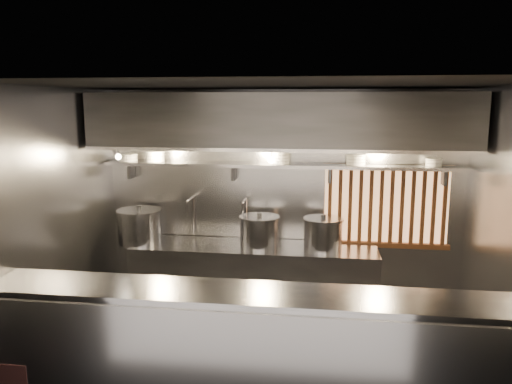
% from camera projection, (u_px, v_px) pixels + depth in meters
% --- Properties ---
extents(floor, '(4.50, 4.50, 0.00)m').
position_uv_depth(floor, '(268.00, 362.00, 5.15)').
color(floor, black).
rests_on(floor, ground).
extents(ceiling, '(4.50, 4.50, 0.00)m').
position_uv_depth(ceiling, '(269.00, 85.00, 4.66)').
color(ceiling, black).
rests_on(ceiling, wall_back).
extents(wall_back, '(4.50, 0.00, 4.50)m').
position_uv_depth(wall_back, '(281.00, 201.00, 6.37)').
color(wall_back, gray).
rests_on(wall_back, floor).
extents(wall_left, '(0.00, 3.00, 3.00)m').
position_uv_depth(wall_left, '(54.00, 223.00, 5.21)').
color(wall_left, gray).
rests_on(wall_left, floor).
extents(wall_right, '(0.00, 3.00, 3.00)m').
position_uv_depth(wall_right, '(510.00, 239.00, 4.60)').
color(wall_right, gray).
rests_on(wall_right, floor).
extents(serving_counter, '(4.50, 0.56, 1.13)m').
position_uv_depth(serving_counter, '(255.00, 357.00, 4.11)').
color(serving_counter, '#97979C').
rests_on(serving_counter, floor).
extents(cooking_bench, '(3.00, 0.70, 0.90)m').
position_uv_depth(cooking_bench, '(254.00, 281.00, 6.21)').
color(cooking_bench, '#97979C').
rests_on(cooking_bench, floor).
extents(bowl_shelf, '(4.40, 0.34, 0.04)m').
position_uv_depth(bowl_shelf, '(280.00, 165.00, 6.11)').
color(bowl_shelf, '#97979C').
rests_on(bowl_shelf, wall_back).
extents(exhaust_hood, '(4.40, 0.81, 0.65)m').
position_uv_depth(exhaust_hood, '(279.00, 121.00, 5.79)').
color(exhaust_hood, '#2D2D30').
rests_on(exhaust_hood, ceiling).
extents(wood_screen, '(1.56, 0.09, 1.04)m').
position_uv_depth(wood_screen, '(386.00, 206.00, 6.15)').
color(wood_screen, '#FFB672').
rests_on(wood_screen, wall_back).
extents(faucet_left, '(0.04, 0.30, 0.50)m').
position_uv_depth(faucet_left, '(191.00, 208.00, 6.41)').
color(faucet_left, silver).
rests_on(faucet_left, wall_back).
extents(faucet_right, '(0.04, 0.30, 0.50)m').
position_uv_depth(faucet_right, '(245.00, 209.00, 6.31)').
color(faucet_right, silver).
rests_on(faucet_right, wall_back).
extents(heat_lamp, '(0.25, 0.35, 0.20)m').
position_uv_depth(heat_lamp, '(117.00, 152.00, 5.87)').
color(heat_lamp, '#97979C').
rests_on(heat_lamp, exhaust_hood).
extents(pendant_bulb, '(0.09, 0.09, 0.19)m').
position_uv_depth(pendant_bulb, '(271.00, 160.00, 5.99)').
color(pendant_bulb, '#2D2D30').
rests_on(pendant_bulb, exhaust_hood).
extents(stock_pot_left, '(0.62, 0.62, 0.46)m').
position_uv_depth(stock_pot_left, '(139.00, 226.00, 6.25)').
color(stock_pot_left, '#97979C').
rests_on(stock_pot_left, cooking_bench).
extents(stock_pot_mid, '(0.59, 0.59, 0.42)m').
position_uv_depth(stock_pot_mid, '(259.00, 231.00, 6.08)').
color(stock_pot_mid, '#97979C').
rests_on(stock_pot_mid, cooking_bench).
extents(stock_pot_right, '(0.56, 0.56, 0.42)m').
position_uv_depth(stock_pot_right, '(323.00, 234.00, 5.96)').
color(stock_pot_right, '#97979C').
rests_on(stock_pot_right, cooking_bench).
extents(red_placard, '(0.25, 0.03, 0.34)m').
position_uv_depth(red_placard, '(14.00, 384.00, 4.17)').
color(red_placard, red).
rests_on(red_placard, serving_counter).
extents(bowl_stack_0, '(0.25, 0.25, 0.09)m').
position_uv_depth(bowl_stack_0, '(128.00, 158.00, 6.36)').
color(bowl_stack_0, white).
rests_on(bowl_stack_0, bowl_shelf).
extents(bowl_stack_1, '(0.24, 0.24, 0.13)m').
position_uv_depth(bowl_stack_1, '(156.00, 157.00, 6.30)').
color(bowl_stack_1, white).
rests_on(bowl_stack_1, bowl_shelf).
extents(bowl_stack_2, '(0.23, 0.23, 0.17)m').
position_uv_depth(bowl_stack_2, '(281.00, 157.00, 6.09)').
color(bowl_stack_2, white).
rests_on(bowl_stack_2, bowl_shelf).
extents(bowl_stack_3, '(0.24, 0.24, 0.13)m').
position_uv_depth(bowl_stack_3, '(356.00, 160.00, 5.97)').
color(bowl_stack_3, white).
rests_on(bowl_stack_3, bowl_shelf).
extents(bowl_stack_4, '(0.20, 0.20, 0.09)m').
position_uv_depth(bowl_stack_4, '(434.00, 162.00, 5.85)').
color(bowl_stack_4, white).
rests_on(bowl_stack_4, bowl_shelf).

